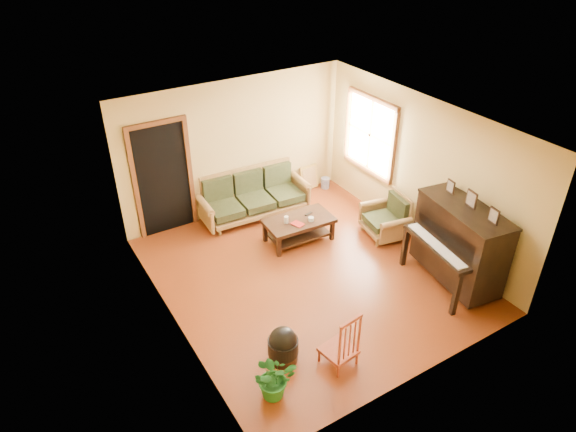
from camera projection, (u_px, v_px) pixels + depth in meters
floor at (308, 274)px, 8.42m from camera, size 5.00×5.00×0.00m
doorway at (163, 180)px, 9.04m from camera, size 1.08×0.16×2.05m
window at (370, 135)px, 9.55m from camera, size 0.12×1.36×1.46m
sofa at (255, 196)px, 9.74m from camera, size 2.12×0.99×0.89m
coffee_table at (299, 230)px, 9.14m from camera, size 1.24×0.72×0.44m
armchair at (385, 216)px, 9.19m from camera, size 0.89×0.92×0.80m
piano at (459, 245)px, 7.94m from camera, size 1.13×1.66×1.36m
footstool at (283, 348)px, 6.77m from camera, size 0.54×0.54×0.39m
red_chair at (339, 338)px, 6.59m from camera, size 0.47×0.50×0.88m
leaning_frame at (309, 177)px, 10.75m from camera, size 0.41×0.11×0.55m
ceramic_crock at (325, 183)px, 10.88m from camera, size 0.23×0.23×0.23m
potted_plant at (274, 377)px, 6.23m from camera, size 0.62×0.56×0.60m
book at (295, 226)px, 8.82m from camera, size 0.21×0.25×0.02m
candle at (286, 220)px, 8.89m from camera, size 0.08×0.08×0.13m
glass_jar at (311, 219)px, 8.97m from camera, size 0.12×0.12×0.07m
remote at (308, 214)px, 9.17m from camera, size 0.17×0.08×0.02m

